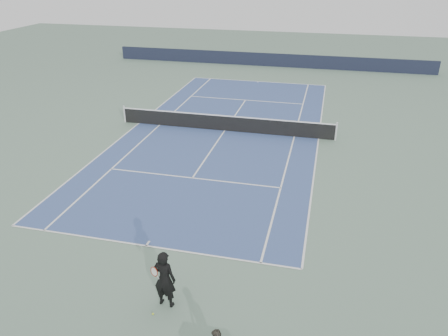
# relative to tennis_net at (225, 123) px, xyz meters

# --- Properties ---
(ground) EXTENTS (80.00, 80.00, 0.00)m
(ground) POSITION_rel_tennis_net_xyz_m (0.00, 0.00, -0.50)
(ground) COLOR slate
(court_surface) EXTENTS (10.97, 23.77, 0.01)m
(court_surface) POSITION_rel_tennis_net_xyz_m (0.00, 0.00, -0.50)
(court_surface) COLOR #384E84
(court_surface) RESTS_ON ground
(tennis_net) EXTENTS (12.90, 0.10, 1.07)m
(tennis_net) POSITION_rel_tennis_net_xyz_m (0.00, 0.00, 0.00)
(tennis_net) COLOR silver
(tennis_net) RESTS_ON ground
(windscreen_far) EXTENTS (30.00, 0.25, 1.20)m
(windscreen_far) POSITION_rel_tennis_net_xyz_m (0.00, 17.88, 0.10)
(windscreen_far) COLOR black
(windscreen_far) RESTS_ON ground
(tennis_player) EXTENTS (0.82, 0.56, 1.86)m
(tennis_player) POSITION_rel_tennis_net_xyz_m (1.71, -14.43, 0.43)
(tennis_player) COLOR black
(tennis_player) RESTS_ON ground
(tennis_ball) EXTENTS (0.06, 0.06, 0.06)m
(tennis_ball) POSITION_rel_tennis_net_xyz_m (1.49, -14.93, -0.47)
(tennis_ball) COLOR #C6DB2C
(tennis_ball) RESTS_ON ground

